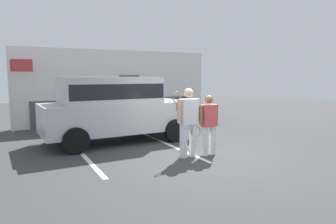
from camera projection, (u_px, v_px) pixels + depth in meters
The scene contains 9 objects.
ground_plane at pixel (196, 156), 8.06m from camera, with size 40.00×40.00×0.00m, color #38383A.
parking_stripe_0 at pixel (83, 155), 8.22m from camera, with size 0.12×4.40×0.01m, color silver.
parking_stripe_1 at pixel (170, 145), 9.38m from camera, with size 0.12×4.40×0.01m, color silver.
house_frontage at pixel (118, 89), 13.64m from camera, with size 8.56×0.40×3.19m.
parked_suv at pixel (114, 106), 9.74m from camera, with size 4.68×2.33×2.05m.
tennis_player_man at pixel (188, 121), 7.92m from camera, with size 0.79×0.30×1.77m.
tennis_player_woman at pixel (208, 124), 8.11m from camera, with size 0.86×0.26×1.58m.
potted_plant_by_porch at pixel (168, 111), 13.97m from camera, with size 0.68×0.68×0.90m.
flag_pole at pixel (16, 81), 11.24m from camera, with size 0.80×0.12×2.74m.
Camera 1 is at (-4.23, -6.68, 2.09)m, focal length 33.17 mm.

